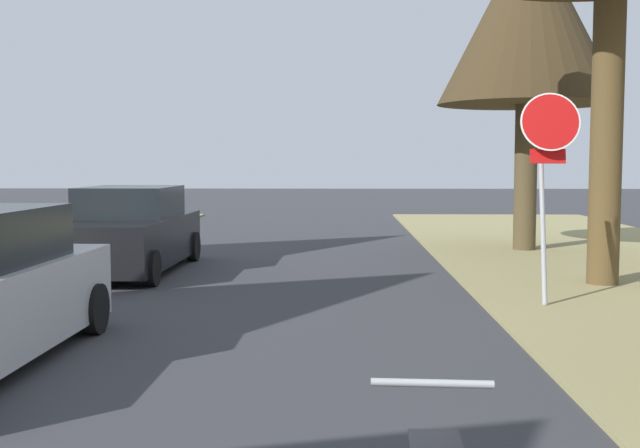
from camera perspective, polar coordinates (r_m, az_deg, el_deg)
stop_sign_far at (r=11.20m, az=16.29°, el=5.02°), size 0.81×0.62×2.93m
street_tree_right_far at (r=18.54m, az=14.99°, el=14.40°), size 4.02×4.02×7.24m
parked_sedan_black at (r=14.90m, az=-13.81°, el=-0.63°), size 2.01×4.43×1.57m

